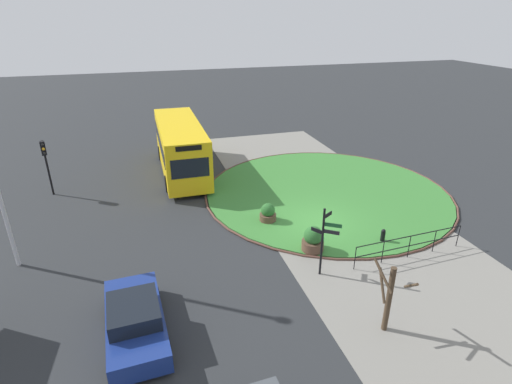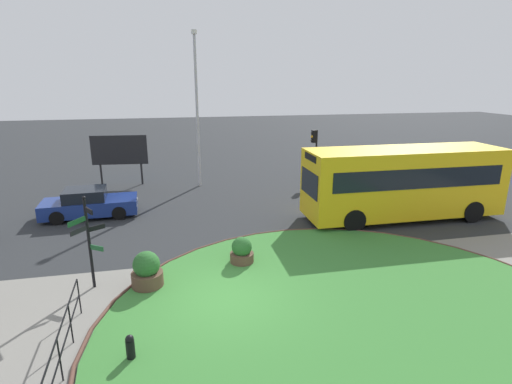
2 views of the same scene
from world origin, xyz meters
name	(u,v)px [view 2 (image 2 of 2)]	position (x,y,z in m)	size (l,w,h in m)	color
ground	(226,301)	(0.00, 0.00, 0.00)	(120.00, 120.00, 0.00)	#282B2D
sidewalk_paving	(235,334)	(0.00, -1.64, 0.01)	(32.00, 8.73, 0.02)	gray
grass_island	(362,327)	(3.32, -2.13, 0.05)	(13.97, 13.97, 0.10)	#387A33
grass_kerb_ring	(362,327)	(3.32, -2.13, 0.06)	(14.28, 14.28, 0.11)	brown
signpost_directional	(88,237)	(-3.93, 1.61, 1.72)	(0.86, 0.89, 3.00)	black
bollard_foreground	(130,348)	(-2.51, -2.13, 0.36)	(0.20, 0.20, 0.70)	black
railing_grass_edge	(59,354)	(-3.91, -2.49, 0.71)	(0.30, 5.39, 1.09)	black
bus_yellow	(403,182)	(9.08, 5.57, 1.77)	(9.14, 2.71, 3.30)	yellow
car_near_lane	(89,204)	(-5.27, 8.89, 0.63)	(4.38, 2.02, 1.37)	navy
traffic_light_near	(315,144)	(7.56, 13.22, 2.40)	(0.49, 0.31, 3.26)	black
lamppost_tall	(197,106)	(0.31, 13.55, 4.79)	(0.32, 0.32, 8.99)	#B7B7BC
billboard_left	(120,151)	(-4.39, 14.80, 2.11)	(3.33, 0.46, 3.07)	black
planter_near_signpost	(147,272)	(-2.28, 1.27, 0.56)	(0.98, 0.98, 1.23)	brown
planter_kerbside	(242,252)	(0.91, 2.31, 0.46)	(0.84, 0.84, 1.02)	brown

